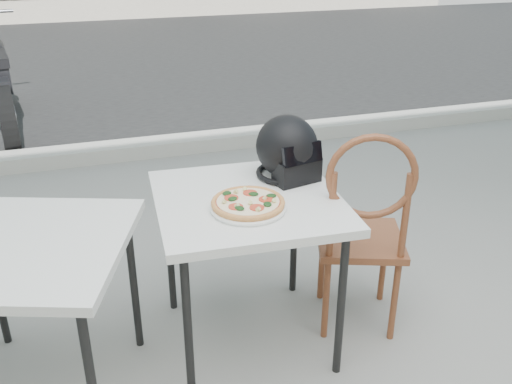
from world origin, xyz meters
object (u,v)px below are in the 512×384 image
object	(u,v)px
helmet	(288,150)
cafe_table_side	(23,258)
pizza	(248,203)
cafe_chair_main	(364,223)
plate	(248,207)
cafe_table_main	(248,211)

from	to	relation	value
helmet	cafe_table_side	world-z (taller)	helmet
pizza	helmet	world-z (taller)	helmet
pizza	cafe_chair_main	xyz separation A→B (m)	(0.56, 0.03, -0.20)
plate	pizza	xyz separation A→B (m)	(0.00, 0.00, 0.02)
cafe_table_main	plate	bearing A→B (deg)	-106.33
plate	cafe_table_side	bearing A→B (deg)	178.85
plate	cafe_chair_main	xyz separation A→B (m)	(0.56, 0.03, -0.18)
cafe_chair_main	pizza	bearing A→B (deg)	22.94
cafe_chair_main	plate	bearing A→B (deg)	22.96
cafe_table_main	pizza	distance (m)	0.15
pizza	cafe_chair_main	distance (m)	0.59
cafe_table_side	helmet	bearing A→B (deg)	12.51
pizza	helmet	size ratio (longest dim) A/B	1.11
cafe_table_main	cafe_chair_main	world-z (taller)	cafe_chair_main
cafe_table_main	cafe_table_side	world-z (taller)	cafe_table_main
cafe_table_main	plate	xyz separation A→B (m)	(-0.03, -0.11, 0.08)
pizza	cafe_table_main	bearing A→B (deg)	73.71
pizza	cafe_table_side	world-z (taller)	pizza
cafe_chair_main	cafe_table_side	distance (m)	1.44
pizza	cafe_chair_main	bearing A→B (deg)	2.94
plate	pizza	distance (m)	0.02
cafe_table_main	plate	distance (m)	0.14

